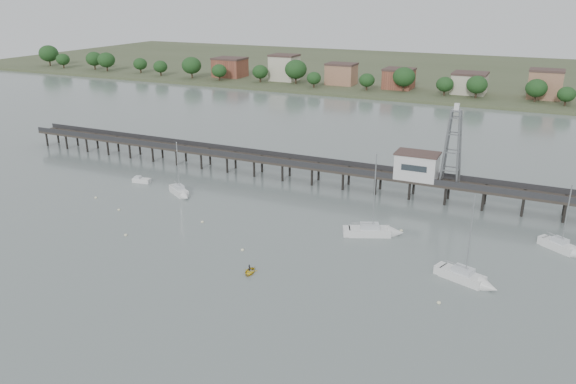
% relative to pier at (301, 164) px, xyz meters
% --- Properties ---
extents(ground_plane, '(500.00, 500.00, 0.00)m').
position_rel_pier_xyz_m(ground_plane, '(0.00, -60.00, -3.79)').
color(ground_plane, slate).
rests_on(ground_plane, ground).
extents(pier, '(150.00, 5.00, 5.50)m').
position_rel_pier_xyz_m(pier, '(0.00, 0.00, 0.00)').
color(pier, '#2D2823').
rests_on(pier, ground).
extents(pier_building, '(8.40, 5.40, 5.30)m').
position_rel_pier_xyz_m(pier_building, '(25.00, 0.00, 2.87)').
color(pier_building, silver).
rests_on(pier_building, ground).
extents(lattice_tower, '(3.20, 3.20, 15.50)m').
position_rel_pier_xyz_m(lattice_tower, '(31.50, 0.00, 7.31)').
color(lattice_tower, slate).
rests_on(lattice_tower, ground).
extents(sailboat_e, '(6.94, 5.63, 11.69)m').
position_rel_pier_xyz_m(sailboat_e, '(52.34, -15.08, -3.14)').
color(sailboat_e, white).
rests_on(sailboat_e, ground).
extents(sailboat_c, '(9.63, 6.21, 15.29)m').
position_rel_pier_xyz_m(sailboat_c, '(23.79, -21.08, -3.16)').
color(sailboat_c, white).
rests_on(sailboat_c, ground).
extents(sailboat_b, '(6.98, 5.44, 11.65)m').
position_rel_pier_xyz_m(sailboat_b, '(-17.98, -19.12, -3.14)').
color(sailboat_b, white).
rests_on(sailboat_b, ground).
extents(sailboat_d, '(8.78, 5.17, 13.94)m').
position_rel_pier_xyz_m(sailboat_d, '(40.36, -31.88, -3.16)').
color(sailboat_d, white).
rests_on(sailboat_d, ground).
extents(white_tender, '(4.05, 2.25, 1.49)m').
position_rel_pier_xyz_m(white_tender, '(-30.80, -15.67, -3.33)').
color(white_tender, white).
rests_on(white_tender, ground).
extents(yellow_dinghy, '(2.02, 0.91, 2.73)m').
position_rel_pier_xyz_m(yellow_dinghy, '(10.38, -42.27, -3.79)').
color(yellow_dinghy, yellow).
rests_on(yellow_dinghy, ground).
extents(dinghy_occupant, '(0.62, 1.20, 0.27)m').
position_rel_pier_xyz_m(dinghy_occupant, '(10.38, -42.27, -3.79)').
color(dinghy_occupant, black).
rests_on(dinghy_occupant, ground).
extents(mooring_buoys, '(70.61, 22.15, 0.39)m').
position_rel_pier_xyz_m(mooring_buoys, '(-1.24, -31.29, -3.71)').
color(mooring_buoys, '#F5F2BF').
rests_on(mooring_buoys, ground).
extents(far_shore, '(500.00, 170.00, 10.40)m').
position_rel_pier_xyz_m(far_shore, '(0.36, 179.58, -2.85)').
color(far_shore, '#475133').
rests_on(far_shore, ground).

